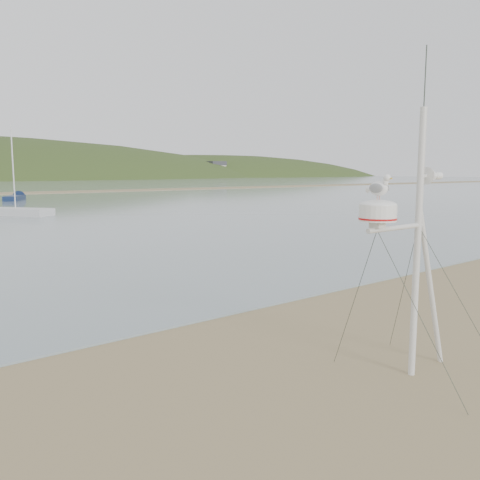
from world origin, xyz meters
TOP-DOWN VIEW (x-y plane):
  - mast_rig at (4.47, -0.26)m, footprint 2.12×2.27m
  - sailboat_blue_far at (13.83, 53.17)m, footprint 3.88×5.60m

SIDE VIEW (x-z plane):
  - sailboat_blue_far at x=13.83m, z-range -2.52..3.13m
  - mast_rig at x=4.47m, z-range -1.24..3.55m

